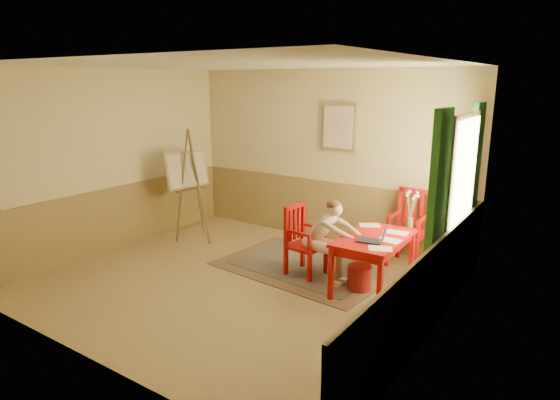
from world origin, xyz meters
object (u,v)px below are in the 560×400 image
Objects in this scene: table at (374,243)px; easel at (189,174)px; figure at (325,236)px; chair_back at (409,228)px; chair_left at (303,241)px; laptop at (374,238)px.

easel is (-3.42, 0.24, 0.47)m from table.
figure is (-0.66, -0.07, -0.01)m from table.
figure reaches higher than chair_back.
figure is at bearing -120.61° from chair_back.
chair_left is (-1.01, -0.05, -0.14)m from table.
figure is at bearing 170.68° from laptop.
easel reaches higher than table.
chair_left reaches higher than table.
chair_back reaches higher than chair_left.
chair_left is 2.48× the size of laptop.
laptop is at bearing -7.38° from chair_left.
figure reaches higher than chair_left.
chair_back is 0.59× the size of easel.
figure is at bearing -3.18° from chair_left.
laptop reaches higher than table.
chair_back is at bearing 87.19° from table.
figure is at bearing -6.43° from easel.
chair_left is at bearing -6.89° from easel.
chair_left is at bearing -177.16° from table.
laptop is at bearing -9.32° from figure.
chair_back is 2.78× the size of laptop.
table is 1.24× the size of chair_left.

